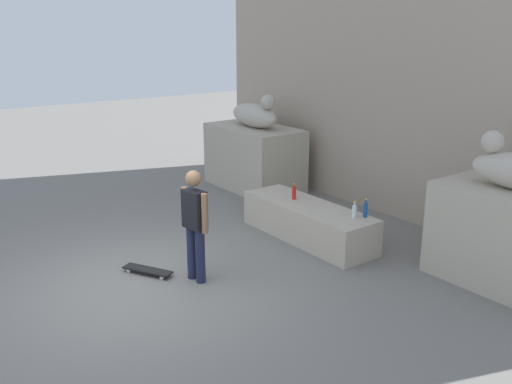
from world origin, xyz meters
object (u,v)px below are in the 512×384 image
bottle_blue (365,210)px  bottle_clear (354,211)px  statue_reclining_left (255,115)px  bottle_red (294,193)px  skater (195,221)px  skateboard (148,270)px

bottle_blue → bottle_clear: bearing=-122.4°
statue_reclining_left → bottle_clear: (4.06, -0.99, -0.97)m
bottle_red → skater: bearing=-74.3°
statue_reclining_left → skater: statue_reclining_left is taller
statue_reclining_left → skater: (3.41, -3.58, -0.78)m
bottle_clear → bottle_red: bearing=-173.5°
statue_reclining_left → skateboard: size_ratio=2.05×
statue_reclining_left → skater: size_ratio=0.98×
skater → bottle_red: size_ratio=5.76×
skater → bottle_blue: skater is taller
bottle_red → bottle_blue: (1.43, 0.30, 0.01)m
skater → bottle_blue: 2.85m
statue_reclining_left → skateboard: statue_reclining_left is taller
skater → bottle_clear: (0.65, 2.59, -0.19)m
skateboard → bottle_clear: bottle_clear is taller
statue_reclining_left → bottle_red: statue_reclining_left is taller
bottle_clear → skater: bearing=-104.0°
bottle_clear → statue_reclining_left: bearing=166.3°
bottle_red → bottle_blue: bearing=12.0°
bottle_red → bottle_blue: bottle_blue is taller
skater → bottle_clear: size_ratio=6.21×
statue_reclining_left → skater: 5.00m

